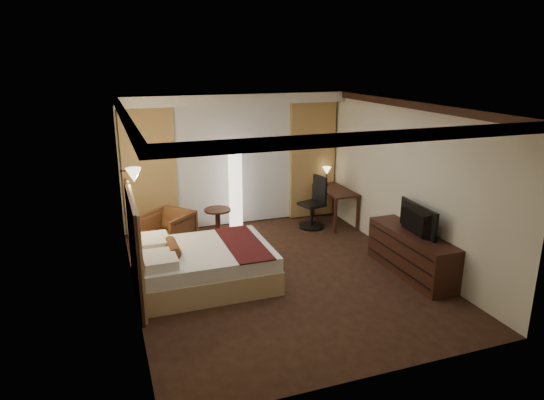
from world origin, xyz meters
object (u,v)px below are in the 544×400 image
object	(u,v)px
bed	(206,266)
armchair	(168,229)
floor_lamp	(236,190)
side_table	(218,223)
television	(413,216)
office_chair	(312,202)
desk	(335,207)
dresser	(411,253)

from	to	relation	value
bed	armchair	xyz separation A→B (m)	(-0.34, 1.61, 0.10)
floor_lamp	armchair	bearing A→B (deg)	-159.26
side_table	television	size ratio (longest dim) A/B	0.58
office_chair	armchair	bearing A→B (deg)	169.42
bed	desk	bearing A→B (deg)	30.49
desk	office_chair	distance (m)	0.57
desk	television	world-z (taller)	television
armchair	dresser	bearing A→B (deg)	13.90
floor_lamp	desk	bearing A→B (deg)	-8.36
side_table	television	bearing A→B (deg)	-47.05
desk	television	xyz separation A→B (m)	(0.02, -2.61, 0.61)
office_chair	dresser	world-z (taller)	office_chair
bed	dresser	xyz separation A→B (m)	(3.19, -0.76, 0.06)
side_table	office_chair	size ratio (longest dim) A/B	0.53
office_chair	side_table	bearing A→B (deg)	162.04
desk	dresser	distance (m)	2.61
floor_lamp	office_chair	bearing A→B (deg)	-13.16
side_table	floor_lamp	size ratio (longest dim) A/B	0.33
side_table	bed	bearing A→B (deg)	-108.91
office_chair	television	xyz separation A→B (m)	(0.57, -2.56, 0.45)
floor_lamp	office_chair	xyz separation A→B (m)	(1.50, -0.35, -0.31)
floor_lamp	television	world-z (taller)	floor_lamp
side_table	dresser	bearing A→B (deg)	-46.71
armchair	television	size ratio (longest dim) A/B	0.80
bed	desk	distance (m)	3.64
dresser	floor_lamp	bearing A→B (deg)	125.82
office_chair	dresser	distance (m)	2.63
bed	armchair	world-z (taller)	armchair
bed	armchair	distance (m)	1.65
bed	dresser	size ratio (longest dim) A/B	1.11
armchair	bed	bearing A→B (deg)	-30.35
dresser	side_table	bearing A→B (deg)	133.29
armchair	desk	xyz separation A→B (m)	(3.47, 0.24, -0.02)
bed	office_chair	distance (m)	3.16
armchair	office_chair	size ratio (longest dim) A/B	0.73
desk	bed	bearing A→B (deg)	-149.51
side_table	desk	size ratio (longest dim) A/B	0.49
armchair	floor_lamp	world-z (taller)	floor_lamp
office_chair	desk	bearing A→B (deg)	-9.04
armchair	dresser	distance (m)	4.24
side_table	desk	xyz separation A→B (m)	(2.48, -0.07, 0.09)
floor_lamp	dresser	xyz separation A→B (m)	(2.10, -2.91, -0.50)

